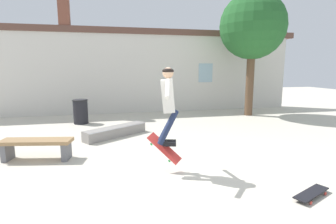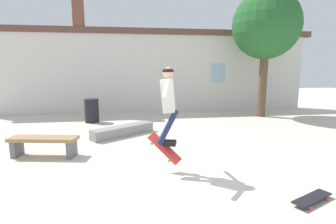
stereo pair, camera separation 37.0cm
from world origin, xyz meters
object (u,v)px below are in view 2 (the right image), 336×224
at_px(skater, 168,99).
at_px(skate_ledge, 123,131).
at_px(skateboard_flipping, 164,148).
at_px(tree_right, 266,26).
at_px(skateboard_resting, 312,198).
at_px(park_bench, 44,143).
at_px(trash_bin, 92,110).

bearing_deg(skater, skate_ledge, 121.38).
height_order(skate_ledge, skateboard_flipping, skateboard_flipping).
xyz_separation_m(tree_right, skateboard_resting, (-2.85, -7.00, -3.70)).
bearing_deg(skateboard_resting, skate_ledge, 99.06).
relative_size(skater, skateboard_resting, 1.84).
xyz_separation_m(skate_ledge, skater, (0.94, -3.06, 1.32)).
distance_m(tree_right, skateboard_resting, 8.42).
relative_size(park_bench, skateboard_resting, 1.97).
height_order(tree_right, skateboard_resting, tree_right).
bearing_deg(skateboard_resting, skateboard_flipping, 118.55).
distance_m(tree_right, skate_ledge, 7.29).
height_order(park_bench, trash_bin, trash_bin).
distance_m(tree_right, trash_bin, 7.80).
xyz_separation_m(tree_right, skateboard_flipping, (-4.96, -5.39, -3.30)).
relative_size(tree_right, skate_ledge, 2.68).
bearing_deg(skate_ledge, skater, -107.64).
bearing_deg(skate_ledge, park_bench, -171.80).
distance_m(tree_right, skateboard_flipping, 8.04).
bearing_deg(skater, tree_right, 62.46).
bearing_deg(skateboard_resting, trash_bin, 97.69).
bearing_deg(tree_right, skate_ledge, -157.46).
height_order(tree_right, trash_bin, tree_right).
xyz_separation_m(skater, skateboard_flipping, (-0.06, 0.09, -1.00)).
bearing_deg(skate_ledge, skateboard_flipping, -108.23).
bearing_deg(tree_right, skateboard_flipping, -132.60).
xyz_separation_m(trash_bin, skater, (2.16, -5.28, 1.00)).
distance_m(park_bench, skateboard_flipping, 2.99).
height_order(skateboard_flipping, skateboard_resting, skateboard_flipping).
relative_size(skate_ledge, skater, 1.28).
bearing_deg(park_bench, skateboard_resting, -20.34).
xyz_separation_m(tree_right, park_bench, (-7.65, -4.11, -3.43)).
distance_m(park_bench, skate_ledge, 2.48).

